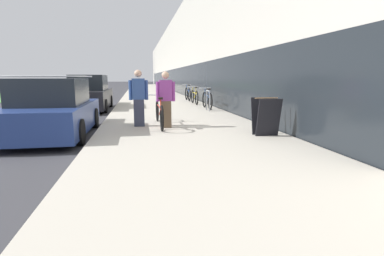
% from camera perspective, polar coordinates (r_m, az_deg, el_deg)
% --- Properties ---
extents(sidewalk_slab, '(4.62, 70.00, 0.16)m').
position_cam_1_polar(sidewalk_slab, '(27.22, -7.66, 6.48)').
color(sidewalk_slab, '#BCB5A5').
rests_on(sidewalk_slab, ground).
extents(storefront_facade, '(10.01, 70.00, 7.27)m').
position_cam_1_polar(storefront_facade, '(36.24, 3.59, 12.91)').
color(storefront_facade, '#BCB7AD').
rests_on(storefront_facade, ground).
extents(lawn_strip, '(4.80, 70.00, 0.03)m').
position_cam_1_polar(lawn_strip, '(32.95, -29.16, 5.77)').
color(lawn_strip, '#518E42').
rests_on(lawn_strip, ground).
extents(tandem_bicycle, '(0.52, 2.50, 0.85)m').
position_cam_1_polar(tandem_bicycle, '(8.54, -6.24, 2.85)').
color(tandem_bicycle, black).
rests_on(tandem_bicycle, sidewalk_slab).
extents(person_rider, '(0.52, 0.20, 1.52)m').
position_cam_1_polar(person_rider, '(8.20, -5.03, 5.40)').
color(person_rider, brown).
rests_on(person_rider, sidewalk_slab).
extents(person_bystander, '(0.53, 0.21, 1.57)m').
position_cam_1_polar(person_bystander, '(8.53, -10.13, 5.61)').
color(person_bystander, '#33384C').
rests_on(person_bystander, sidewalk_slab).
extents(bike_rack_hoop, '(0.05, 0.60, 0.84)m').
position_cam_1_polar(bike_rack_hoop, '(12.40, 3.07, 5.66)').
color(bike_rack_hoop, gray).
rests_on(bike_rack_hoop, sidewalk_slab).
extents(cruiser_bike_nearest, '(0.52, 1.82, 0.91)m').
position_cam_1_polar(cruiser_bike_nearest, '(13.30, 2.91, 5.36)').
color(cruiser_bike_nearest, black).
rests_on(cruiser_bike_nearest, sidewalk_slab).
extents(cruiser_bike_middle, '(0.52, 1.85, 0.90)m').
position_cam_1_polar(cruiser_bike_middle, '(15.65, 0.49, 6.00)').
color(cruiser_bike_middle, black).
rests_on(cruiser_bike_middle, sidewalk_slab).
extents(cruiser_bike_farthest, '(0.52, 1.79, 0.96)m').
position_cam_1_polar(cruiser_bike_farthest, '(17.94, -0.80, 6.53)').
color(cruiser_bike_farthest, black).
rests_on(cruiser_bike_farthest, sidewalk_slab).
extents(sandwich_board_sign, '(0.56, 0.56, 0.90)m').
position_cam_1_polar(sandwich_board_sign, '(7.31, 13.85, 2.17)').
color(sandwich_board_sign, black).
rests_on(sandwich_board_sign, sidewalk_slab).
extents(parked_sedan_curbside, '(1.93, 4.04, 1.56)m').
position_cam_1_polar(parked_sedan_curbside, '(8.54, -25.03, 3.02)').
color(parked_sedan_curbside, navy).
rests_on(parked_sedan_curbside, ground).
extents(vintage_roadster_curbside, '(1.79, 4.61, 1.64)m').
position_cam_1_polar(vintage_roadster_curbside, '(14.91, -18.89, 6.06)').
color(vintage_roadster_curbside, black).
rests_on(vintage_roadster_curbside, ground).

